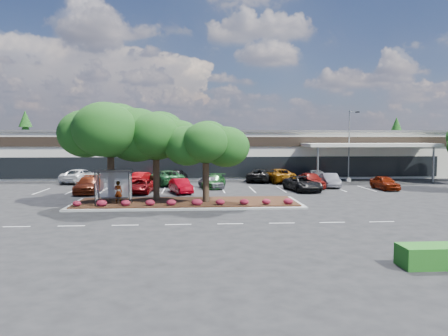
{
  "coord_description": "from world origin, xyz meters",
  "views": [
    {
      "loc": [
        -1.4,
        -30.47,
        5.31
      ],
      "look_at": [
        1.24,
        8.16,
        2.6
      ],
      "focal_mm": 35.0,
      "sensor_mm": 36.0,
      "label": 1
    }
  ],
  "objects": [
    {
      "name": "car_12",
      "position": [
        -3.46,
        21.79,
        0.79
      ],
      "size": [
        2.71,
        4.9,
        1.58
      ],
      "primitive_type": "imported",
      "rotation": [
        0.0,
        0.0,
        2.95
      ],
      "color": "black",
      "rests_on": "ground"
    },
    {
      "name": "conifer_north_west",
      "position": [
        -30.0,
        46.0,
        5.0
      ],
      "size": [
        4.4,
        4.4,
        10.0
      ],
      "primitive_type": "cone",
      "color": "#173D11",
      "rests_on": "ground"
    },
    {
      "name": "car_15",
      "position": [
        13.14,
        20.93,
        0.72
      ],
      "size": [
        3.19,
        5.49,
        1.44
      ],
      "primitive_type": "imported",
      "rotation": [
        0.0,
        0.0,
        2.98
      ],
      "color": "silver",
      "rests_on": "ground"
    },
    {
      "name": "car_16",
      "position": [
        13.31,
        20.63,
        0.75
      ],
      "size": [
        2.6,
        4.68,
        1.51
      ],
      "primitive_type": "imported",
      "rotation": [
        0.0,
        0.0,
        2.95
      ],
      "color": "#515158",
      "rests_on": "ground"
    },
    {
      "name": "car_4",
      "position": [
        0.68,
        15.27,
        0.7
      ],
      "size": [
        3.01,
        5.12,
        1.39
      ],
      "primitive_type": "imported",
      "rotation": [
        0.0,
        0.0,
        -0.23
      ],
      "color": "#184A1C",
      "rests_on": "ground"
    },
    {
      "name": "landscape_island",
      "position": [
        -2.0,
        4.0,
        0.12
      ],
      "size": [
        18.0,
        6.0,
        0.26
      ],
      "color": "#979893",
      "rests_on": "ground"
    },
    {
      "name": "island_tree_west",
      "position": [
        -8.0,
        4.5,
        4.21
      ],
      "size": [
        7.2,
        7.2,
        7.89
      ],
      "primitive_type": null,
      "color": "#173D11",
      "rests_on": "landscape_island"
    },
    {
      "name": "car_2",
      "position": [
        -2.71,
        11.14,
        0.69
      ],
      "size": [
        2.58,
        4.43,
        1.38
      ],
      "primitive_type": "imported",
      "rotation": [
        0.0,
        0.0,
        0.28
      ],
      "color": "maroon",
      "rests_on": "ground"
    },
    {
      "name": "conifer_north_east",
      "position": [
        34.0,
        44.0,
        4.5
      ],
      "size": [
        3.96,
        3.96,
        9.0
      ],
      "primitive_type": "cone",
      "color": "#173D11",
      "rests_on": "ground"
    },
    {
      "name": "car_10",
      "position": [
        -7.24,
        19.34,
        0.71
      ],
      "size": [
        2.76,
        4.56,
        1.42
      ],
      "primitive_type": "imported",
      "rotation": [
        0.0,
        0.0,
        2.83
      ],
      "color": "#95070B",
      "rests_on": "ground"
    },
    {
      "name": "ground",
      "position": [
        0.0,
        0.0,
        0.0
      ],
      "size": [
        160.0,
        160.0,
        0.0
      ],
      "primitive_type": "plane",
      "color": "black",
      "rests_on": "ground"
    },
    {
      "name": "retail_store",
      "position": [
        0.06,
        33.91,
        3.15
      ],
      "size": [
        80.4,
        25.2,
        6.25
      ],
      "color": "beige",
      "rests_on": "ground"
    },
    {
      "name": "car_13",
      "position": [
        6.46,
        21.3,
        0.79
      ],
      "size": [
        4.08,
        6.21,
        1.59
      ],
      "primitive_type": "imported",
      "rotation": [
        0.0,
        0.0,
        2.87
      ],
      "color": "black",
      "rests_on": "ground"
    },
    {
      "name": "car_0",
      "position": [
        -11.48,
        11.81,
        0.79
      ],
      "size": [
        2.44,
        5.54,
        1.58
      ],
      "primitive_type": "imported",
      "rotation": [
        0.0,
        0.0,
        0.04
      ],
      "color": "maroon",
      "rests_on": "ground"
    },
    {
      "name": "car_14",
      "position": [
        8.51,
        20.45,
        0.82
      ],
      "size": [
        3.61,
        6.23,
        1.63
      ],
      "primitive_type": "imported",
      "rotation": [
        0.0,
        0.0,
        3.3
      ],
      "color": "#764105",
      "rests_on": "ground"
    },
    {
      "name": "car_9",
      "position": [
        -14.72,
        21.36,
        0.81
      ],
      "size": [
        3.97,
        6.32,
        1.63
      ],
      "primitive_type": "imported",
      "rotation": [
        0.0,
        0.0,
        2.91
      ],
      "color": "silver",
      "rests_on": "ground"
    },
    {
      "name": "car_11",
      "position": [
        -4.58,
        18.42,
        0.83
      ],
      "size": [
        4.83,
        6.58,
        1.66
      ],
      "primitive_type": "imported",
      "rotation": [
        0.0,
        0.0,
        3.53
      ],
      "color": "#194D24",
      "rests_on": "ground"
    },
    {
      "name": "car_8",
      "position": [
        17.97,
        12.51,
        0.71
      ],
      "size": [
        1.84,
        4.25,
        1.43
      ],
      "primitive_type": "imported",
      "rotation": [
        0.0,
        0.0,
        0.04
      ],
      "color": "#621403",
      "rests_on": "ground"
    },
    {
      "name": "light_pole",
      "position": [
        17.35,
        21.0,
        3.77
      ],
      "size": [
        1.43,
        0.67,
        8.58
      ],
      "rotation": [
        0.0,
        0.0,
        -0.24
      ],
      "color": "#979893",
      "rests_on": "ground"
    },
    {
      "name": "car_5",
      "position": [
        9.32,
        11.95,
        0.74
      ],
      "size": [
        3.35,
        5.68,
        1.48
      ],
      "primitive_type": "imported",
      "rotation": [
        0.0,
        0.0,
        0.17
      ],
      "color": "black",
      "rests_on": "ground"
    },
    {
      "name": "bus_shelter",
      "position": [
        -7.5,
        2.95,
        2.31
      ],
      "size": [
        2.75,
        1.55,
        2.59
      ],
      "color": "black",
      "rests_on": "landscape_island"
    },
    {
      "name": "car_6",
      "position": [
        13.1,
        15.17,
        0.74
      ],
      "size": [
        1.98,
        4.61,
        1.47
      ],
      "primitive_type": "imported",
      "rotation": [
        0.0,
        0.0,
        -0.1
      ],
      "color": "#5D5C64",
      "rests_on": "ground"
    },
    {
      "name": "island_tree_east",
      "position": [
        -0.5,
        3.7,
        3.51
      ],
      "size": [
        5.8,
        5.8,
        6.5
      ],
      "primitive_type": null,
      "color": "#173D11",
      "rests_on": "landscape_island"
    },
    {
      "name": "island_tree_mid",
      "position": [
        -4.5,
        5.2,
        3.92
      ],
      "size": [
        6.6,
        6.6,
        7.32
      ],
      "primitive_type": null,
      "color": "#173D11",
      "rests_on": "landscape_island"
    },
    {
      "name": "car_1",
      "position": [
        -6.58,
        11.54,
        0.67
      ],
      "size": [
        2.78,
        5.05,
        1.34
      ],
      "primitive_type": "imported",
      "rotation": [
        0.0,
        0.0,
        -0.12
      ],
      "color": "maroon",
      "rests_on": "ground"
    },
    {
      "name": "person_waiting",
      "position": [
        -7.23,
        3.21,
        1.13
      ],
      "size": [
        0.73,
        0.58,
        1.74
      ],
      "primitive_type": "imported",
      "rotation": [
        0.0,
        0.0,
        2.86
      ],
      "color": "#594C47",
      "rests_on": "landscape_island"
    },
    {
      "name": "car_7",
      "position": [
        10.88,
        14.53,
        0.82
      ],
      "size": [
        2.15,
        4.92,
        1.65
      ],
      "primitive_type": "imported",
      "rotation": [
        0.0,
        0.0,
        0.04
      ],
      "color": "maroon",
      "rests_on": "ground"
    },
    {
      "name": "car_3",
      "position": [
        0.34,
        14.79,
        0.67
      ],
      "size": [
        2.98,
        4.22,
        1.33
      ],
      "primitive_type": "imported",
      "rotation": [
        0.0,
        0.0,
        0.4
      ],
      "color": "#54555C",
      "rests_on": "ground"
    },
    {
      "name": "lane_markings",
      "position": [
        -0.14,
        10.42,
        0.01
      ],
      "size": [
        33.12,
        20.06,
        0.01
      ],
      "color": "silver",
      "rests_on": "ground"
    },
    {
      "name": "shrub_row",
      "position": [
        -2.0,
        1.9,
        0.51
      ],
      "size": [
        17.0,
        0.8,
        0.5
      ],
      "primitive_type": null,
      "color": "maroon",
      "rests_on": "landscape_island"
    }
  ]
}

